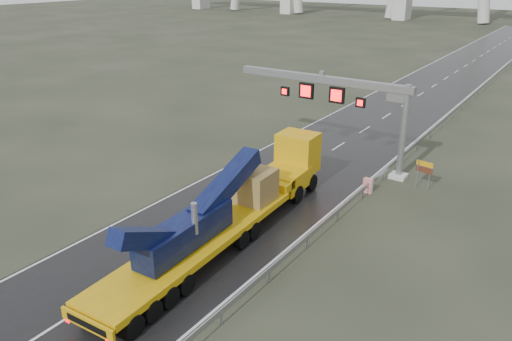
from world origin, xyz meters
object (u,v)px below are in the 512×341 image
Objects in this scene: sign_gantry at (345,97)px; striped_barrier at (368,186)px; heavy_haul_truck at (242,199)px; exit_sign_pair at (424,169)px.

striped_barrier is at bearing -44.84° from sign_gantry.
exit_sign_pair is at bearing 55.36° from heavy_haul_truck.
exit_sign_pair is 4.27m from striped_barrier.
sign_gantry is 6.96× the size of exit_sign_pair.
exit_sign_pair is at bearing 44.61° from striped_barrier.
exit_sign_pair reaches higher than striped_barrier.
sign_gantry reaches higher than exit_sign_pair.
striped_barrier is (4.47, 9.10, -1.34)m from heavy_haul_truck.
striped_barrier is (3.90, -3.87, -5.07)m from sign_gantry.
sign_gantry is 0.72× the size of heavy_haul_truck.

